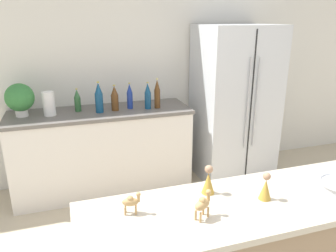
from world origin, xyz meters
TOP-DOWN VIEW (x-y plane):
  - wall_back at (0.00, 2.73)m, footprint 8.00×0.06m
  - back_counter at (-0.51, 2.40)m, footprint 1.89×0.63m
  - refrigerator at (1.02, 2.32)m, footprint 0.85×0.75m
  - potted_plant at (-1.27, 2.43)m, footprint 0.28×0.28m
  - paper_towel_roll at (-1.01, 2.39)m, footprint 0.12×0.12m
  - back_bottle_0 at (-0.36, 2.37)m, footprint 0.08×0.08m
  - back_bottle_1 at (0.09, 2.33)m, footprint 0.06×0.06m
  - back_bottle_2 at (-0.01, 2.32)m, footprint 0.07×0.07m
  - back_bottle_3 at (-0.52, 2.34)m, footprint 0.08×0.08m
  - back_bottle_4 at (-0.19, 2.39)m, footprint 0.06×0.06m
  - back_bottle_5 at (-0.73, 2.45)m, footprint 0.06×0.06m
  - camel_figurine at (-0.28, 0.25)m, footprint 0.11×0.09m
  - camel_figurine_second at (-0.60, 0.39)m, footprint 0.09×0.06m
  - wise_man_figurine_crimson at (0.10, 0.31)m, footprint 0.07×0.07m
  - wise_man_figurine_purple at (-0.16, 0.46)m, footprint 0.07×0.07m

SIDE VIEW (x-z plane):
  - back_counter at x=-0.51m, z-range 0.00..0.91m
  - refrigerator at x=1.02m, z-range 0.00..1.77m
  - wise_man_figurine_crimson at x=0.10m, z-range 0.93..1.08m
  - camel_figurine_second at x=-0.60m, z-range 0.95..1.06m
  - wise_man_figurine_purple at x=-0.16m, z-range 0.92..1.09m
  - camel_figurine at x=-0.28m, z-range 0.95..1.08m
  - back_bottle_5 at x=-0.73m, z-range 0.90..1.14m
  - paper_towel_roll at x=-1.01m, z-range 0.91..1.15m
  - back_bottle_0 at x=-0.36m, z-range 0.90..1.17m
  - back_bottle_4 at x=-0.19m, z-range 0.90..1.18m
  - back_bottle_2 at x=-0.01m, z-range 0.90..1.19m
  - back_bottle_3 at x=-0.52m, z-range 0.90..1.22m
  - back_bottle_1 at x=0.09m, z-range 0.90..1.22m
  - potted_plant at x=-1.27m, z-range 0.93..1.25m
  - wall_back at x=0.00m, z-range 0.00..2.55m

